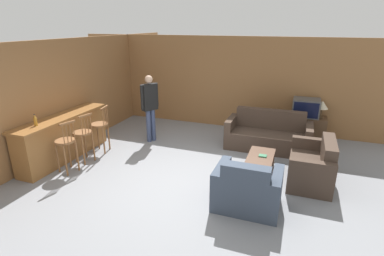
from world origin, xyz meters
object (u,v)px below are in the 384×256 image
(tv, at_px, (306,108))
(bar_chair_near, at_px, (66,145))
(bar_chair_far, at_px, (100,128))
(table_lamp, at_px, (322,105))
(coffee_table, at_px, (260,158))
(couch_far, at_px, (268,136))
(loveseat_right, at_px, (313,166))
(bar_chair_mid, at_px, (83,136))
(book_on_table, at_px, (263,156))
(tv_unit, at_px, (303,128))
(person_by_window, at_px, (150,104))
(armchair_near, at_px, (247,190))
(bottle, at_px, (35,120))

(tv, bearing_deg, bar_chair_near, -141.15)
(bar_chair_far, distance_m, table_lamp, 5.52)
(tv, distance_m, table_lamp, 0.39)
(coffee_table, bearing_deg, couch_far, 90.37)
(loveseat_right, distance_m, coffee_table, 1.00)
(bar_chair_mid, height_order, tv, bar_chair_mid)
(tv, bearing_deg, book_on_table, -108.08)
(bar_chair_far, relative_size, tv_unit, 1.03)
(loveseat_right, bearing_deg, person_by_window, 168.07)
(couch_far, relative_size, tv_unit, 1.83)
(table_lamp, relative_size, person_by_window, 0.26)
(armchair_near, bearing_deg, tv, 77.25)
(tv_unit, bearing_deg, bottle, -143.22)
(couch_far, relative_size, bottle, 8.30)
(bar_chair_mid, height_order, bar_chair_far, same)
(bar_chair_mid, relative_size, bar_chair_far, 1.00)
(armchair_near, distance_m, tv_unit, 3.75)
(bar_chair_near, relative_size, couch_far, 0.56)
(loveseat_right, xyz_separation_m, table_lamp, (0.18, 2.33, 0.64))
(coffee_table, bearing_deg, person_by_window, 164.57)
(bottle, bearing_deg, bar_chair_near, 14.80)
(bar_chair_mid, relative_size, bottle, 4.65)
(couch_far, bearing_deg, tv_unit, 49.59)
(tv, relative_size, table_lamp, 1.50)
(coffee_table, height_order, table_lamp, table_lamp)
(person_by_window, bearing_deg, bar_chair_mid, -116.08)
(bar_chair_near, relative_size, tv, 1.68)
(bar_chair_near, height_order, coffee_table, bar_chair_near)
(book_on_table, bearing_deg, bar_chair_far, -176.83)
(bar_chair_far, height_order, person_by_window, person_by_window)
(armchair_near, bearing_deg, bar_chair_far, 162.88)
(coffee_table, bearing_deg, table_lamp, 63.00)
(loveseat_right, height_order, coffee_table, loveseat_right)
(coffee_table, bearing_deg, bar_chair_mid, -167.68)
(bottle, xyz_separation_m, book_on_table, (4.31, 1.47, -0.72))
(couch_far, distance_m, bottle, 5.18)
(couch_far, distance_m, tv_unit, 1.24)
(bar_chair_near, xyz_separation_m, tv_unit, (4.52, 3.64, -0.28))
(bar_chair_far, xyz_separation_m, book_on_table, (3.76, 0.21, -0.21))
(tv, bearing_deg, bar_chair_far, -150.87)
(bar_chair_near, bearing_deg, bar_chair_mid, 89.99)
(bar_chair_mid, height_order, table_lamp, bar_chair_mid)
(bar_chair_far, relative_size, tv, 1.68)
(bar_chair_mid, xyz_separation_m, bottle, (-0.55, -0.67, 0.51))
(tv_unit, bearing_deg, tv, -90.00)
(bar_chair_mid, height_order, loveseat_right, bar_chair_mid)
(bar_chair_near, height_order, tv, bar_chair_near)
(bar_chair_near, height_order, book_on_table, bar_chair_near)
(loveseat_right, relative_size, tv_unit, 1.22)
(bar_chair_far, distance_m, tv_unit, 5.18)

